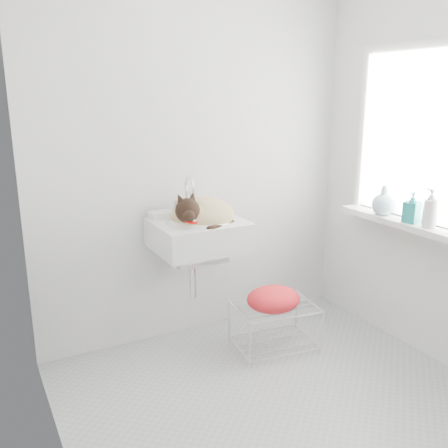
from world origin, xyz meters
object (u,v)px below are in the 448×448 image
bottle_c (382,214)px  bottle_b (411,222)px  sink (198,221)px  wire_rack (275,327)px  bottle_a (428,227)px  cat (201,215)px

bottle_c → bottle_b: bearing=-90.0°
bottle_b → bottle_c: bearing=90.0°
sink → bottle_b: size_ratio=2.89×
wire_rack → bottle_a: 1.12m
bottle_a → bottle_b: bottle_a is taller
sink → bottle_b: 1.29m
sink → wire_rack: bearing=-31.2°
bottle_a → bottle_b: (0.00, 0.13, 0.00)m
sink → cat: (0.01, -0.02, 0.04)m
bottle_b → sink: bearing=150.1°
sink → bottle_b: (1.12, -0.64, 0.00)m
wire_rack → bottle_c: 1.01m
wire_rack → sink: bearing=148.8°
wire_rack → bottle_b: bearing=-29.1°
cat → bottle_c: size_ratio=2.47×
bottle_a → bottle_b: size_ratio=1.03×
sink → cat: 0.05m
wire_rack → bottle_a: size_ratio=2.56×
bottle_a → sink: bearing=145.4°
bottle_a → bottle_c: 0.36m
bottle_c → cat: bearing=160.3°
sink → bottle_a: bearing=-34.6°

